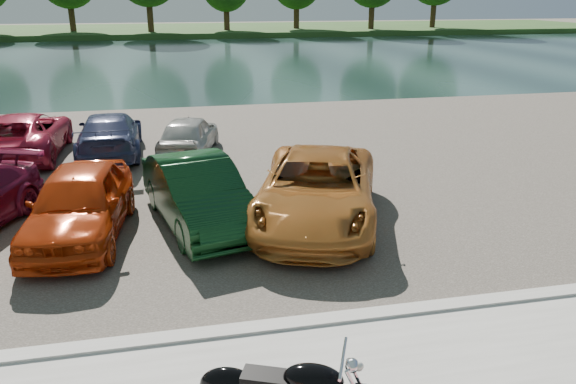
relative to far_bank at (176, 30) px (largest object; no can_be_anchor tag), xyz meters
name	(u,v)px	position (x,y,z in m)	size (l,w,h in m)	color
kerb	(288,326)	(0.00, -70.00, -0.23)	(60.00, 0.30, 0.14)	#A2A098
parking_lot	(226,163)	(0.00, -61.00, -0.28)	(60.00, 18.00, 0.04)	#3B3830
river	(186,59)	(0.00, -32.00, -0.30)	(120.00, 40.00, 0.00)	#1B322F
far_bank	(176,30)	(0.00, 0.00, 0.00)	(120.00, 24.00, 0.60)	#1F4017
car_4	(80,203)	(-3.45, -65.81, 0.48)	(1.74, 4.33, 1.47)	#B5330C
car_5	(198,193)	(-1.05, -65.65, 0.46)	(1.53, 4.39, 1.44)	#0E3517
car_6	(317,189)	(1.49, -66.00, 0.49)	(2.49, 5.41, 1.50)	#B86F2A
car_10	(24,134)	(-5.95, -59.00, 0.42)	(2.26, 4.89, 1.36)	#A91C37
car_11	(110,134)	(-3.39, -59.43, 0.40)	(1.86, 4.57, 1.32)	navy
car_12	(189,135)	(-1.00, -59.82, 0.36)	(1.46, 3.63, 1.24)	#B4B3AF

